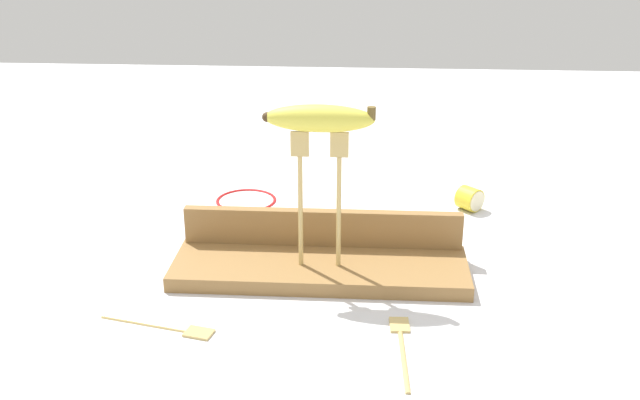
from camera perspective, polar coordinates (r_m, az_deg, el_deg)
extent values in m
plane|color=silver|center=(1.15, 0.00, -5.68)|extent=(3.00, 3.00, 0.00)
cube|color=olive|center=(1.14, 0.00, -5.18)|extent=(0.44, 0.14, 0.02)
cube|color=olive|center=(1.18, 0.20, -2.09)|extent=(0.43, 0.02, 0.06)
cylinder|color=tan|center=(1.10, -1.48, -0.88)|extent=(0.01, 0.01, 0.17)
cube|color=tan|center=(1.06, -1.54, 4.25)|extent=(0.03, 0.01, 0.04)
cylinder|color=tan|center=(1.09, 1.42, -0.96)|extent=(0.01, 0.01, 0.17)
cube|color=tan|center=(1.06, 1.47, 4.19)|extent=(0.03, 0.01, 0.04)
ellipsoid|color=#DBD147|center=(1.05, -0.03, 6.18)|extent=(0.16, 0.04, 0.04)
cylinder|color=brown|center=(1.04, 3.90, 6.55)|extent=(0.01, 0.01, 0.02)
sphere|color=#3F2D19|center=(1.06, -4.02, 6.27)|extent=(0.01, 0.01, 0.01)
cylinder|color=tan|center=(0.95, 6.36, -11.87)|extent=(0.01, 0.13, 0.01)
cube|color=tan|center=(1.02, 6.02, -9.27)|extent=(0.03, 0.04, 0.01)
cylinder|color=tan|center=(1.05, -13.17, -8.96)|extent=(0.12, 0.04, 0.01)
cube|color=tan|center=(1.01, -9.13, -9.79)|extent=(0.04, 0.03, 0.01)
cylinder|color=yellow|center=(1.40, 11.21, 0.11)|extent=(0.06, 0.06, 0.04)
cylinder|color=beige|center=(1.39, 11.77, -0.10)|extent=(0.03, 0.03, 0.04)
torus|color=red|center=(1.43, -5.59, 0.06)|extent=(0.11, 0.11, 0.01)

